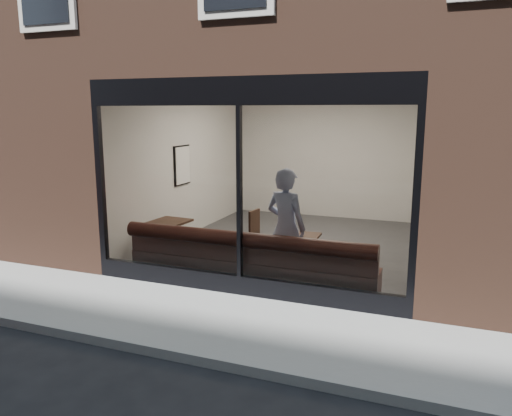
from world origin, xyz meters
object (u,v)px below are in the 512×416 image
at_px(cafe_chair_left, 245,246).
at_px(cafe_table_right, 301,236).
at_px(banquette, 250,272).
at_px(person, 286,227).
at_px(cafe_table_left, 170,222).

bearing_deg(cafe_chair_left, cafe_table_right, 155.76).
xyz_separation_m(banquette, cafe_chair_left, (-0.62, 1.33, 0.01)).
bearing_deg(banquette, cafe_chair_left, 115.15).
relative_size(person, cafe_table_right, 3.25).
xyz_separation_m(person, cafe_table_left, (-2.36, 0.45, -0.19)).
bearing_deg(person, cafe_table_right, -105.86).
relative_size(cafe_table_right, cafe_chair_left, 1.56).
xyz_separation_m(cafe_table_right, cafe_chair_left, (-1.28, 0.78, -0.50)).
height_order(banquette, cafe_table_right, cafe_table_right).
relative_size(banquette, cafe_table_left, 6.38).
height_order(banquette, person, person).
bearing_deg(cafe_table_left, cafe_table_right, -4.07).
xyz_separation_m(banquette, person, (0.50, 0.28, 0.71)).
distance_m(person, cafe_table_right, 0.37).
distance_m(banquette, cafe_chair_left, 1.47).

